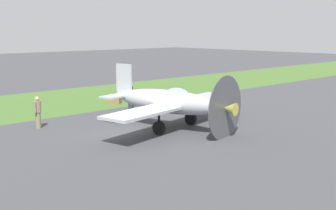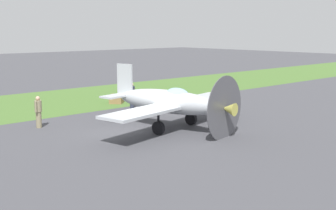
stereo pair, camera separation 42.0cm
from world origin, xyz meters
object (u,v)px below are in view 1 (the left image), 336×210
at_px(ground_crew_chief, 38,112).
at_px(supply_crate, 114,99).
at_px(fuel_drum, 160,96).
at_px(airplane_lead, 170,102).
at_px(ground_crew_mechanic, 130,95).

distance_m(ground_crew_chief, supply_crate, 8.63).
bearing_deg(fuel_drum, supply_crate, -31.20).
bearing_deg(fuel_drum, airplane_lead, 51.81).
distance_m(ground_crew_chief, fuel_drum, 10.80).
distance_m(fuel_drum, supply_crate, 3.33).
bearing_deg(fuel_drum, ground_crew_mechanic, 11.12).
height_order(ground_crew_chief, fuel_drum, ground_crew_chief).
bearing_deg(ground_crew_chief, ground_crew_mechanic, -27.27).
bearing_deg(supply_crate, ground_crew_mechanic, 80.97).
height_order(ground_crew_chief, supply_crate, ground_crew_chief).
xyz_separation_m(ground_crew_mechanic, fuel_drum, (-3.22, -0.63, -0.46)).
bearing_deg(ground_crew_chief, airplane_lead, -81.51).
height_order(ground_crew_mechanic, supply_crate, ground_crew_mechanic).
relative_size(airplane_lead, supply_crate, 10.92).
relative_size(ground_crew_chief, ground_crew_mechanic, 1.00).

